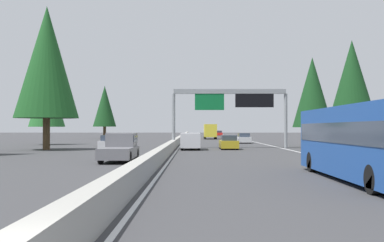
{
  "coord_description": "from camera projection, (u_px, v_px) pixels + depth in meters",
  "views": [
    {
      "loc": [
        -4.6,
        -1.9,
        2.21
      ],
      "look_at": [
        52.49,
        -1.71,
        3.06
      ],
      "focal_mm": 43.76,
      "sensor_mm": 36.0,
      "label": 1
    }
  ],
  "objects": [
    {
      "name": "ground_plane",
      "position": [
        180.0,
        144.0,
        64.56
      ],
      "size": [
        320.0,
        320.0,
        0.0
      ],
      "primitive_type": "plane",
      "color": "#38383A"
    },
    {
      "name": "shoulder_stripe_right",
      "position": [
        254.0,
        142.0,
        74.52
      ],
      "size": [
        160.0,
        0.16,
        0.01
      ],
      "primitive_type": "cube",
      "color": "silver",
      "rests_on": "ground"
    },
    {
      "name": "sedan_mid_center",
      "position": [
        244.0,
        138.0,
        67.96
      ],
      "size": [
        4.4,
        1.8,
        1.47
      ],
      "color": "silver",
      "rests_on": "ground"
    },
    {
      "name": "conifer_right_mid",
      "position": [
        352.0,
        81.0,
        60.45
      ],
      "size": [
        6.0,
        6.0,
        13.63
      ],
      "color": "#4C3823",
      "rests_on": "ground"
    },
    {
      "name": "sedan_mid_left",
      "position": [
        229.0,
        143.0,
        48.68
      ],
      "size": [
        4.4,
        1.8,
        1.47
      ],
      "color": "#AD931E",
      "rests_on": "ground"
    },
    {
      "name": "minivan_far_left",
      "position": [
        191.0,
        140.0,
        47.61
      ],
      "size": [
        5.0,
        1.95,
        1.69
      ],
      "color": "silver",
      "rests_on": "ground"
    },
    {
      "name": "oncoming_far",
      "position": [
        120.0,
        147.0,
        31.06
      ],
      "size": [
        5.6,
        2.0,
        1.86
      ],
      "rotation": [
        0.0,
        0.0,
        3.14
      ],
      "color": "slate",
      "rests_on": "ground"
    },
    {
      "name": "sedan_far_center",
      "position": [
        219.0,
        133.0,
        132.19
      ],
      "size": [
        4.4,
        1.8,
        1.47
      ],
      "color": "red",
      "rests_on": "ground"
    },
    {
      "name": "median_barrier",
      "position": [
        181.0,
        138.0,
        84.57
      ],
      "size": [
        180.0,
        0.56,
        0.9
      ],
      "primitive_type": "cube",
      "color": "#9E9B93",
      "rests_on": "ground"
    },
    {
      "name": "box_truck_distant_b",
      "position": [
        210.0,
        131.0,
        93.65
      ],
      "size": [
        8.5,
        2.4,
        2.95
      ],
      "color": "gold",
      "rests_on": "ground"
    },
    {
      "name": "bus_near_center",
      "position": [
        362.0,
        140.0,
        19.5
      ],
      "size": [
        11.5,
        2.55,
        3.1
      ],
      "color": "#1E4793",
      "rests_on": "ground"
    },
    {
      "name": "oncoming_near",
      "position": [
        110.0,
        143.0,
        48.1
      ],
      "size": [
        4.4,
        1.8,
        1.47
      ],
      "rotation": [
        0.0,
        0.0,
        3.14
      ],
      "color": "silver",
      "rests_on": "ground"
    },
    {
      "name": "conifer_left_mid",
      "position": [
        47.0,
        95.0,
        62.09
      ],
      "size": [
        4.75,
        4.75,
        10.8
      ],
      "color": "#4C3823",
      "rests_on": "ground"
    },
    {
      "name": "sign_gantry_overhead",
      "position": [
        231.0,
        101.0,
        51.29
      ],
      "size": [
        0.5,
        12.68,
        6.48
      ],
      "color": "gray",
      "rests_on": "ground"
    },
    {
      "name": "conifer_right_near",
      "position": [
        312.0,
        92.0,
        54.17
      ],
      "size": [
        4.59,
        4.59,
        10.43
      ],
      "color": "#4C3823",
      "rests_on": "ground"
    },
    {
      "name": "shoulder_stripe_median",
      "position": [
        183.0,
        142.0,
        74.56
      ],
      "size": [
        160.0,
        0.16,
        0.01
      ],
      "primitive_type": "cube",
      "color": "silver",
      "rests_on": "ground"
    },
    {
      "name": "conifer_left_near",
      "position": [
        47.0,
        62.0,
        47.41
      ],
      "size": [
        6.43,
        6.43,
        14.62
      ],
      "color": "#4C3823",
      "rests_on": "ground"
    },
    {
      "name": "conifer_left_far",
      "position": [
        105.0,
        106.0,
        102.02
      ],
      "size": [
        5.04,
        5.04,
        11.45
      ],
      "color": "#4C3823",
      "rests_on": "ground"
    }
  ]
}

